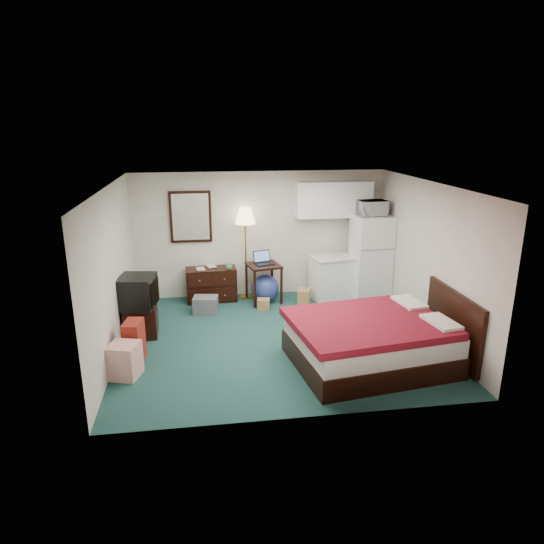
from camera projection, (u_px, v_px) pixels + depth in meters
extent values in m
cube|color=#1C423D|center=(277.00, 339.00, 7.94)|extent=(5.00, 4.50, 0.01)
cube|color=silver|center=(277.00, 185.00, 7.21)|extent=(5.00, 4.50, 0.01)
cube|color=silver|center=(260.00, 234.00, 9.71)|extent=(5.00, 0.01, 2.50)
cube|color=silver|center=(308.00, 321.00, 5.45)|extent=(5.00, 0.01, 2.50)
cube|color=silver|center=(112.00, 272.00, 7.23)|extent=(0.01, 4.50, 2.50)
cube|color=silver|center=(428.00, 259.00, 7.93)|extent=(0.01, 4.50, 2.50)
sphere|color=navy|center=(265.00, 288.00, 9.52)|extent=(0.60, 0.60, 0.55)
imported|color=white|center=(372.00, 206.00, 9.22)|extent=(0.55, 0.33, 0.36)
imported|color=olive|center=(196.00, 264.00, 9.37)|extent=(0.16, 0.04, 0.21)
imported|color=olive|center=(207.00, 262.00, 9.52)|extent=(0.17, 0.07, 0.23)
imported|color=#5E9650|center=(229.00, 266.00, 9.39)|extent=(0.14, 0.11, 0.14)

